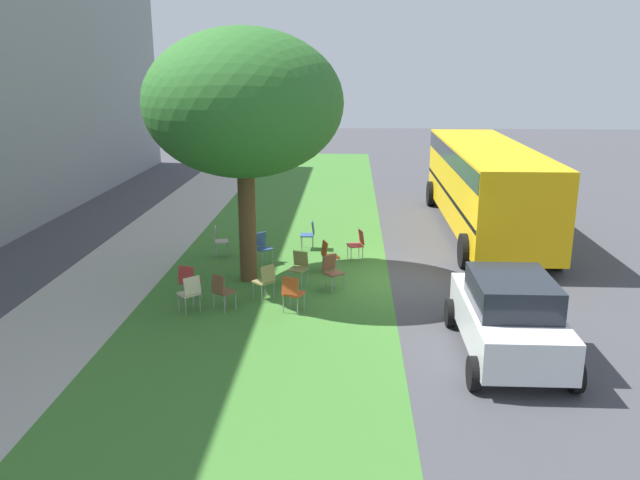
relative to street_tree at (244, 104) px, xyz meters
name	(u,v)px	position (x,y,z in m)	size (l,w,h in m)	color
ground	(398,282)	(-0.04, -3.88, -4.52)	(80.00, 80.00, 0.00)	#424247
grass_verge	(275,280)	(-0.04, -0.68, -4.52)	(48.00, 6.00, 0.01)	#3D752D
sidewalk_strip	(109,278)	(-0.04, 3.72, -4.52)	(48.00, 2.80, 0.01)	#ADA89E
street_tree	(244,104)	(0.00, 0.00, 0.00)	(4.90, 4.90, 6.35)	brown
chair_0	(310,233)	(2.93, -1.40, -4.00)	(0.43, 0.43, 0.88)	#335184
chair_1	(332,270)	(-0.63, -2.19, -4.00)	(0.59, 0.59, 0.88)	brown
chair_2	(265,279)	(-1.44, -0.62, -4.00)	(0.59, 0.59, 0.88)	olive
chair_3	(189,280)	(-1.57, 1.19, -4.00)	(0.52, 0.52, 0.88)	#B7332D
chair_4	(222,289)	(-2.20, 0.27, -4.00)	(0.59, 0.58, 0.88)	brown
chair_5	(190,291)	(-2.36, 0.96, -4.00)	(0.59, 0.59, 0.88)	beige
chair_6	(292,291)	(-2.25, -1.35, -4.00)	(0.54, 0.54, 0.88)	#C64C1E
chair_7	(328,254)	(0.70, -2.05, -4.00)	(0.53, 0.54, 0.88)	#C64C1E
chair_8	(299,266)	(-0.36, -1.35, -4.00)	(0.54, 0.54, 0.88)	olive
chair_9	(358,243)	(1.89, -2.85, -4.00)	(0.52, 0.52, 0.88)	#B7332D
chair_10	(219,239)	(2.09, 1.20, -4.00)	(0.51, 0.51, 0.88)	#ADA393
chair_11	(262,245)	(1.45, -0.16, -4.00)	(0.59, 0.59, 0.88)	#335184
parked_car	(509,316)	(-4.27, -5.68, -3.68)	(3.70, 1.92, 1.65)	silver
school_bus	(485,180)	(5.33, -7.07, -2.76)	(10.40, 2.80, 2.88)	yellow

